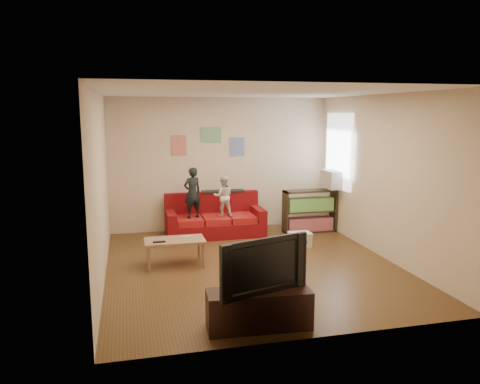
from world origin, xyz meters
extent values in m
cube|color=brown|center=(0.00, 0.00, -0.01)|extent=(4.50, 5.00, 0.01)
cube|color=white|center=(0.00, 0.00, 2.71)|extent=(4.50, 5.00, 0.01)
cube|color=beige|center=(0.00, 2.50, 1.35)|extent=(4.50, 0.01, 2.70)
cube|color=beige|center=(0.00, -2.50, 1.35)|extent=(4.50, 0.01, 2.70)
cube|color=beige|center=(-2.25, 0.00, 1.35)|extent=(0.01, 5.00, 2.70)
cube|color=beige|center=(2.25, 0.00, 1.35)|extent=(0.01, 5.00, 2.70)
cube|color=maroon|center=(-0.23, 1.94, 0.14)|extent=(1.90, 0.86, 0.29)
cube|color=maroon|center=(-0.23, 2.29, 0.55)|extent=(1.90, 0.17, 0.52)
cube|color=maroon|center=(-1.10, 1.94, 0.40)|extent=(0.17, 0.86, 0.24)
cube|color=maroon|center=(0.64, 1.94, 0.40)|extent=(0.17, 0.86, 0.24)
cube|color=maroon|center=(-0.75, 1.88, 0.34)|extent=(0.49, 0.65, 0.11)
cube|color=maroon|center=(-0.23, 1.88, 0.34)|extent=(0.49, 0.65, 0.11)
cube|color=maroon|center=(0.29, 1.88, 0.34)|extent=(0.49, 0.65, 0.11)
cube|color=black|center=(0.01, 2.29, 0.82)|extent=(0.86, 0.21, 0.04)
imported|color=black|center=(-0.68, 1.84, 0.89)|extent=(0.41, 0.34, 0.97)
imported|color=beige|center=(-0.08, 1.84, 0.80)|extent=(0.42, 0.35, 0.79)
cube|color=#976F57|center=(-1.19, 0.29, 0.40)|extent=(0.94, 0.52, 0.05)
cylinder|color=#976F57|center=(-1.61, 0.08, 0.19)|extent=(0.06, 0.06, 0.38)
cylinder|color=#976F57|center=(-0.76, 0.08, 0.19)|extent=(0.06, 0.06, 0.38)
cylinder|color=#976F57|center=(-1.61, 0.50, 0.19)|extent=(0.06, 0.06, 0.38)
cylinder|color=#976F57|center=(-0.76, 0.50, 0.19)|extent=(0.06, 0.06, 0.38)
cube|color=black|center=(-1.44, 0.17, 0.43)|extent=(0.19, 0.05, 0.02)
cube|color=silver|center=(-0.99, 0.34, 0.44)|extent=(0.15, 0.07, 0.03)
cube|color=#312718|center=(1.17, 1.78, 0.43)|extent=(0.03, 0.32, 0.86)
cube|color=#312718|center=(2.21, 1.78, 0.43)|extent=(0.03, 0.32, 0.86)
cube|color=#312718|center=(1.69, 1.78, 0.02)|extent=(1.07, 0.32, 0.03)
cube|color=#312718|center=(1.69, 1.78, 0.84)|extent=(1.07, 0.32, 0.03)
cube|color=#312718|center=(1.69, 1.78, 0.43)|extent=(1.01, 0.32, 0.03)
cube|color=#8C3F4E|center=(1.69, 1.78, 0.16)|extent=(0.94, 0.27, 0.26)
cube|color=#4F8C3F|center=(1.69, 1.78, 0.57)|extent=(0.94, 0.27, 0.26)
cube|color=white|center=(2.22, 1.65, 1.64)|extent=(0.04, 1.08, 1.48)
cube|color=#B7B2A3|center=(2.10, 1.65, 1.08)|extent=(0.28, 0.55, 0.35)
cube|color=#D87266|center=(-0.85, 2.48, 1.75)|extent=(0.30, 0.01, 0.40)
cube|color=#72B27F|center=(-0.20, 2.48, 1.95)|extent=(0.42, 0.01, 0.32)
cube|color=#727FCC|center=(0.35, 2.48, 1.70)|extent=(0.30, 0.01, 0.38)
cube|color=white|center=(1.11, 0.79, 0.11)|extent=(0.37, 0.27, 0.22)
cube|color=white|center=(1.11, 0.79, 0.24)|extent=(0.38, 0.29, 0.05)
cube|color=black|center=(1.11, 0.65, 0.12)|extent=(0.16, 0.00, 0.05)
cube|color=black|center=(-0.49, -2.12, 0.22)|extent=(1.19, 0.46, 0.44)
imported|color=black|center=(-0.49, -2.12, 0.76)|extent=(1.09, 0.46, 0.63)
sphere|color=silver|center=(0.77, 1.12, 0.05)|extent=(0.11, 0.11, 0.09)
camera|label=1|loc=(-1.86, -6.89, 2.41)|focal=35.00mm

